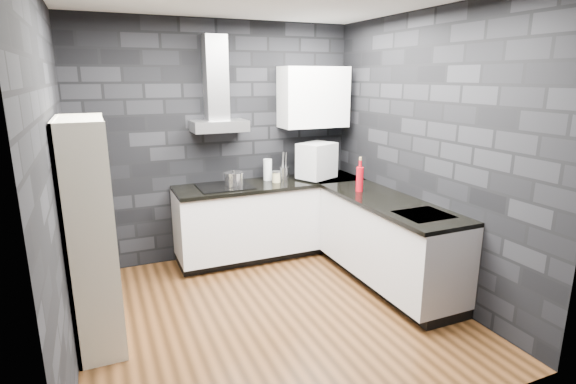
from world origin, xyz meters
TOP-DOWN VIEW (x-y plane):
  - ground at (0.00, 0.00)m, footprint 3.20×3.20m
  - wall_back at (0.00, 1.62)m, footprint 3.20×0.05m
  - wall_front at (0.00, -1.62)m, footprint 3.20×0.05m
  - wall_left at (-1.62, 0.00)m, footprint 0.05×3.20m
  - wall_right at (1.62, 0.00)m, footprint 0.05×3.20m
  - toekick_back at (0.50, 1.34)m, footprint 2.18×0.50m
  - toekick_right at (1.34, 0.10)m, footprint 0.50×1.78m
  - counter_back_cab at (0.50, 1.30)m, footprint 2.20×0.60m
  - counter_right_cab at (1.30, 0.10)m, footprint 0.60×1.80m
  - counter_back_top at (0.50, 1.29)m, footprint 2.20×0.62m
  - counter_right_top at (1.29, 0.10)m, footprint 0.62×1.80m
  - counter_corner_top at (1.30, 1.30)m, footprint 0.62×0.62m
  - hood_body at (-0.05, 1.43)m, footprint 0.60×0.34m
  - hood_chimney at (-0.05, 1.50)m, footprint 0.24×0.20m
  - upper_cabinet at (1.10, 1.43)m, footprint 0.80×0.35m
  - cooktop at (-0.05, 1.30)m, footprint 0.58×0.50m
  - sink_rim at (1.30, -0.40)m, footprint 0.44×0.40m
  - pot at (0.06, 1.32)m, footprint 0.25×0.25m
  - glass_vase at (0.51, 1.42)m, footprint 0.13×0.13m
  - storage_jar at (0.56, 1.28)m, footprint 0.12×0.12m
  - utensil_crock at (0.72, 1.42)m, footprint 0.12×0.12m
  - appliance_garage at (1.06, 1.24)m, footprint 0.51×0.46m
  - red_bottle at (1.22, 0.54)m, footprint 0.08×0.08m
  - bookshelf at (-1.42, 0.19)m, footprint 0.40×0.82m
  - fruit_bowl at (-1.42, 0.10)m, footprint 0.27×0.27m
  - book_red at (-1.42, 0.34)m, footprint 0.17×0.06m
  - book_second at (-1.41, 0.42)m, footprint 0.13×0.09m

SIDE VIEW (x-z plane):
  - ground at x=0.00m, z-range 0.00..0.00m
  - toekick_back at x=0.50m, z-range 0.00..0.10m
  - toekick_right at x=1.34m, z-range 0.00..0.10m
  - counter_back_cab at x=0.50m, z-range 0.10..0.86m
  - counter_right_cab at x=1.30m, z-range 0.10..0.86m
  - book_red at x=-1.42m, z-range 0.46..0.68m
  - book_second at x=-1.41m, z-range 0.49..0.70m
  - counter_back_top at x=0.50m, z-range 0.86..0.90m
  - counter_right_top at x=1.29m, z-range 0.86..0.90m
  - counter_corner_top at x=1.30m, z-range 0.86..0.90m
  - sink_rim at x=1.30m, z-range 0.89..0.90m
  - bookshelf at x=-1.42m, z-range 0.00..1.80m
  - cooktop at x=-0.05m, z-range 0.90..0.91m
  - fruit_bowl at x=-1.42m, z-range 0.91..0.96m
  - storage_jar at x=0.56m, z-range 0.90..1.02m
  - utensil_crock at x=0.72m, z-range 0.90..1.04m
  - pot at x=0.06m, z-range 0.91..1.04m
  - glass_vase at x=0.51m, z-range 0.90..1.15m
  - red_bottle at x=1.22m, z-range 0.90..1.16m
  - appliance_garage at x=1.06m, z-range 0.92..1.33m
  - wall_back at x=0.00m, z-range 0.00..2.70m
  - wall_front at x=0.00m, z-range 0.00..2.70m
  - wall_left at x=-1.62m, z-range 0.00..2.70m
  - wall_right at x=1.62m, z-range 0.00..2.70m
  - hood_body at x=-0.05m, z-range 1.50..1.62m
  - upper_cabinet at x=1.10m, z-range 1.50..2.20m
  - hood_chimney at x=-0.05m, z-range 1.62..2.52m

